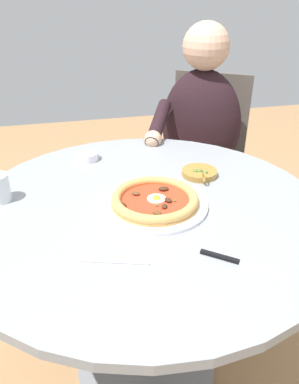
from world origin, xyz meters
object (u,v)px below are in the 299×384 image
at_px(ramekin_capers, 87,156).
at_px(fork_utensil, 114,262).
at_px(pizza_on_plate, 155,201).
at_px(steak_knife, 231,260).
at_px(dining_table, 146,248).
at_px(cafe_chair_diner, 205,149).
at_px(diner_person, 197,165).
at_px(olive_pan, 200,173).

relative_size(ramekin_capers, fork_utensil, 0.50).
relative_size(pizza_on_plate, ramekin_capers, 3.83).
xyz_separation_m(pizza_on_plate, steak_knife, (-0.11, 0.28, -0.01)).
distance_m(dining_table, ramekin_capers, 0.41).
bearing_deg(pizza_on_plate, ramekin_capers, -66.79).
bearing_deg(pizza_on_plate, cafe_chair_diner, -120.59).
relative_size(steak_knife, cafe_chair_diner, 0.18).
bearing_deg(fork_utensil, dining_table, -118.24).
bearing_deg(pizza_on_plate, diner_person, -120.10).
bearing_deg(cafe_chair_diner, pizza_on_plate, 59.41).
bearing_deg(ramekin_capers, cafe_chair_diner, -146.36).
height_order(pizza_on_plate, steak_knife, pizza_on_plate).
distance_m(ramekin_capers, diner_person, 0.65).
xyz_separation_m(steak_knife, fork_utensil, (0.26, -0.06, -0.00)).
bearing_deg(steak_knife, diner_person, -106.10).
distance_m(pizza_on_plate, ramekin_capers, 0.40).
height_order(dining_table, diner_person, diner_person).
bearing_deg(olive_pan, diner_person, -110.50).
bearing_deg(steak_knife, olive_pan, -100.73).
relative_size(pizza_on_plate, olive_pan, 2.15).
height_order(dining_table, pizza_on_plate, pizza_on_plate).
bearing_deg(steak_knife, dining_table, -65.33).
xyz_separation_m(diner_person, cafe_chair_diner, (-0.08, -0.13, 0.02)).
xyz_separation_m(pizza_on_plate, olive_pan, (-0.19, -0.15, -0.01)).
bearing_deg(ramekin_capers, pizza_on_plate, 113.21).
relative_size(olive_pan, fork_utensil, 0.90).
distance_m(ramekin_capers, olive_pan, 0.41).
height_order(pizza_on_plate, ramekin_capers, pizza_on_plate).
relative_size(dining_table, diner_person, 0.91).
height_order(dining_table, cafe_chair_diner, cafe_chair_diner).
distance_m(steak_knife, diner_person, 0.99).
distance_m(dining_table, pizza_on_plate, 0.18).
xyz_separation_m(olive_pan, diner_person, (-0.19, -0.50, -0.22)).
xyz_separation_m(olive_pan, cafe_chair_diner, (-0.27, -0.63, -0.20)).
bearing_deg(dining_table, ramekin_capers, -69.33).
xyz_separation_m(dining_table, olive_pan, (-0.22, -0.14, 0.17)).
bearing_deg(diner_person, cafe_chair_diner, -123.04).
bearing_deg(dining_table, olive_pan, -147.52).
xyz_separation_m(pizza_on_plate, fork_utensil, (0.15, 0.22, -0.02)).
distance_m(dining_table, diner_person, 0.76).
bearing_deg(olive_pan, dining_table, 32.48).
relative_size(steak_knife, fork_utensil, 1.05).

